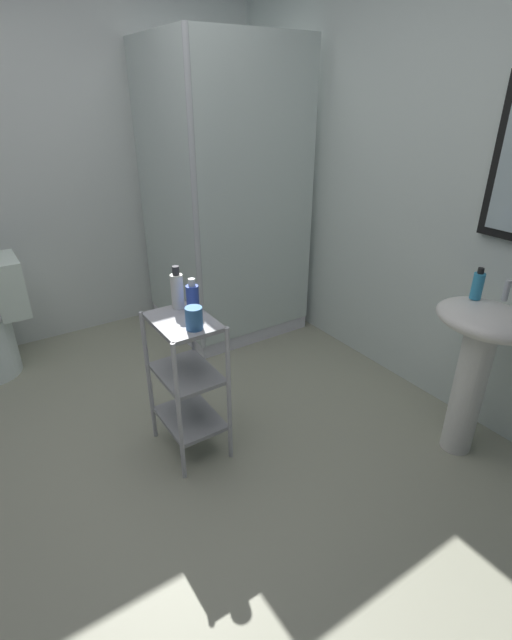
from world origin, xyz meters
name	(u,v)px	position (x,y,z in m)	size (l,w,h in m)	color
ground_plane	(134,492)	(0.00, 0.00, -0.01)	(4.20, 4.20, 0.02)	#999A83
wall_back	(434,178)	(0.01, 1.85, 1.25)	(4.20, 0.14, 2.50)	silver
wall_left	(10,165)	(-1.85, 0.00, 1.25)	(0.10, 4.20, 2.50)	silver
shower_stall	(221,272)	(-1.22, 1.18, 0.46)	(0.92, 0.92, 2.00)	white
pedestal_sink	(478,351)	(0.64, 1.52, 0.58)	(0.46, 0.37, 0.81)	white
sink_faucet	(506,290)	(0.64, 1.64, 0.86)	(0.03, 0.03, 0.10)	silver
storage_cart	(187,376)	(-0.12, 0.37, 0.44)	(0.38, 0.28, 0.74)	silver
hand_soap_bottle	(478,285)	(0.56, 1.55, 0.88)	(0.05, 0.05, 0.15)	#389ED1
shampoo_bottle_blue	(193,298)	(-0.17, 0.45, 0.81)	(0.06, 0.06, 0.17)	#3551BD
lotion_bottle_white	(177,290)	(-0.26, 0.41, 0.83)	(0.06, 0.06, 0.21)	white
rinse_cup	(194,318)	(-0.01, 0.37, 0.79)	(0.08, 0.08, 0.10)	#3870B2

